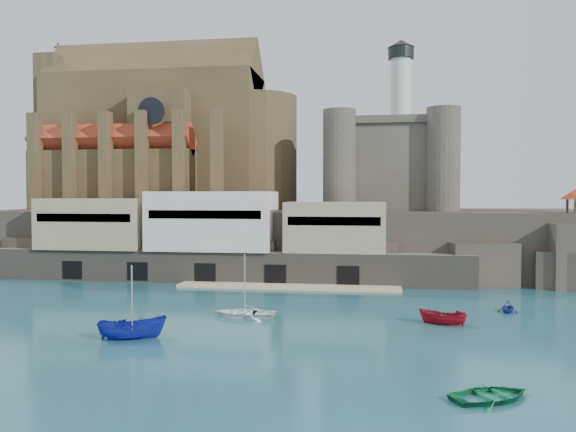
# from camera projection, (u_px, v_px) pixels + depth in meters

# --- Properties ---
(ground) EXTENTS (300.00, 300.00, 0.00)m
(ground) POSITION_uv_depth(u_px,v_px,m) (244.00, 315.00, 58.02)
(ground) COLOR #1B4C59
(ground) RESTS_ON ground
(promontory) EXTENTS (100.00, 36.00, 10.00)m
(promontory) POSITION_uv_depth(u_px,v_px,m) (294.00, 239.00, 96.80)
(promontory) COLOR #29231F
(promontory) RESTS_ON ground
(quay) EXTENTS (70.00, 12.00, 13.05)m
(quay) POSITION_uv_depth(u_px,v_px,m) (211.00, 239.00, 82.10)
(quay) COLOR #685E53
(quay) RESTS_ON ground
(church) EXTENTS (47.00, 25.93, 30.51)m
(church) POSITION_uv_depth(u_px,v_px,m) (165.00, 143.00, 102.14)
(church) COLOR #453520
(church) RESTS_ON promontory
(castle_keep) EXTENTS (21.20, 21.20, 29.30)m
(castle_keep) POSITION_uv_depth(u_px,v_px,m) (389.00, 161.00, 95.65)
(castle_keep) COLOR #443E35
(castle_keep) RESTS_ON promontory
(boat_2) EXTENTS (2.88, 2.85, 5.85)m
(boat_2) POSITION_uv_depth(u_px,v_px,m) (132.00, 339.00, 48.37)
(boat_2) COLOR #15219A
(boat_2) RESTS_ON ground
(boat_3) EXTENTS (2.72, 3.86, 5.29)m
(boat_3) POSITION_uv_depth(u_px,v_px,m) (491.00, 399.00, 34.00)
(boat_3) COLOR #107141
(boat_3) RESTS_ON ground
(boat_5) EXTENTS (2.05, 2.02, 4.51)m
(boat_5) POSITION_uv_depth(u_px,v_px,m) (442.00, 324.00, 53.89)
(boat_5) COLOR maroon
(boat_5) RESTS_ON ground
(boat_6) EXTENTS (1.58, 4.74, 6.55)m
(boat_6) POSITION_uv_depth(u_px,v_px,m) (245.00, 316.00, 57.41)
(boat_6) COLOR white
(boat_6) RESTS_ON ground
(boat_7) EXTENTS (2.96, 2.32, 3.00)m
(boat_7) POSITION_uv_depth(u_px,v_px,m) (508.00, 312.00, 59.65)
(boat_7) COLOR navy
(boat_7) RESTS_ON ground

